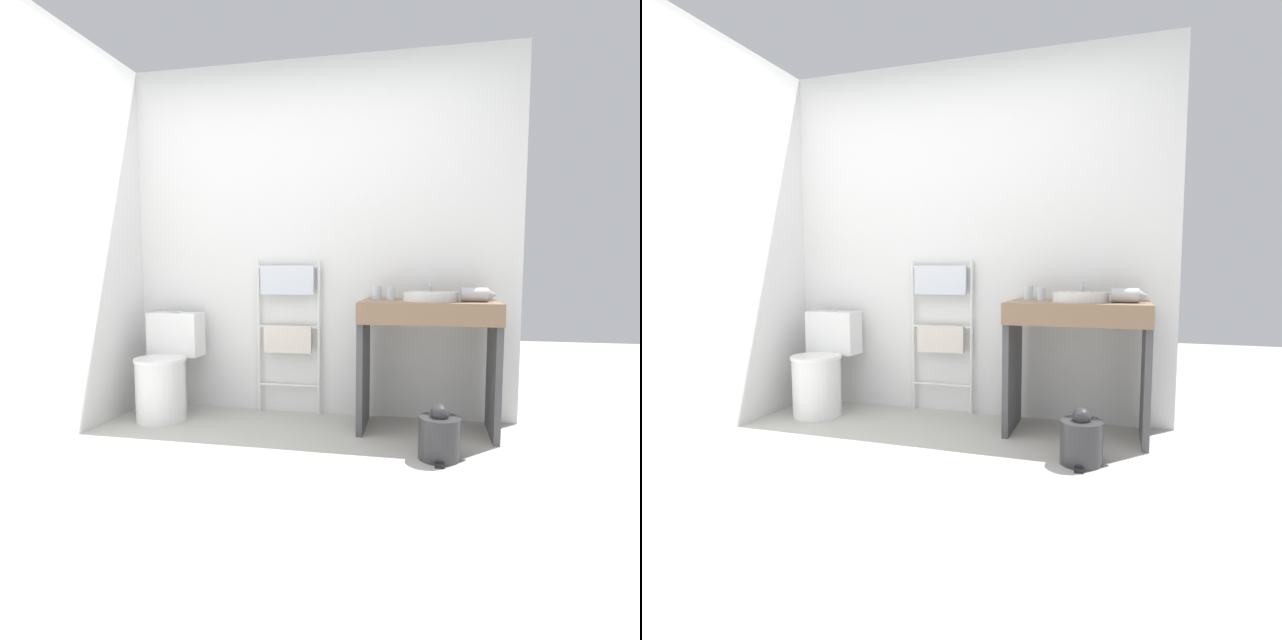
# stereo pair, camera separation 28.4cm
# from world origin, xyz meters

# --- Properties ---
(ground_plane) EXTENTS (12.00, 12.00, 0.00)m
(ground_plane) POSITION_xyz_m (0.00, 0.00, 0.00)
(ground_plane) COLOR #B2AFA8
(wall_back) EXTENTS (2.92, 0.12, 2.53)m
(wall_back) POSITION_xyz_m (0.00, 1.66, 1.27)
(wall_back) COLOR white
(wall_back) RESTS_ON ground_plane
(wall_side) EXTENTS (0.12, 2.36, 2.53)m
(wall_side) POSITION_xyz_m (-1.40, 0.80, 1.27)
(wall_side) COLOR white
(wall_side) RESTS_ON ground_plane
(toilet) EXTENTS (0.38, 0.51, 0.75)m
(toilet) POSITION_xyz_m (-0.99, 1.27, 0.33)
(toilet) COLOR white
(toilet) RESTS_ON ground_plane
(towel_radiator) EXTENTS (0.48, 0.06, 1.12)m
(towel_radiator) POSITION_xyz_m (-0.15, 1.55, 0.73)
(towel_radiator) COLOR white
(towel_radiator) RESTS_ON ground_plane
(vanity_counter) EXTENTS (0.87, 0.53, 0.86)m
(vanity_counter) POSITION_xyz_m (0.84, 1.31, 0.57)
(vanity_counter) COLOR #84664C
(vanity_counter) RESTS_ON ground_plane
(sink_basin) EXTENTS (0.35, 0.35, 0.06)m
(sink_basin) POSITION_xyz_m (0.86, 1.32, 0.89)
(sink_basin) COLOR white
(sink_basin) RESTS_ON vanity_counter
(faucet) EXTENTS (0.02, 0.10, 0.12)m
(faucet) POSITION_xyz_m (0.86, 1.51, 0.93)
(faucet) COLOR silver
(faucet) RESTS_ON vanity_counter
(cup_near_wall) EXTENTS (0.06, 0.06, 0.09)m
(cup_near_wall) POSITION_xyz_m (0.50, 1.48, 0.90)
(cup_near_wall) COLOR silver
(cup_near_wall) RESTS_ON vanity_counter
(cup_near_edge) EXTENTS (0.06, 0.06, 0.08)m
(cup_near_edge) POSITION_xyz_m (0.60, 1.42, 0.90)
(cup_near_edge) COLOR silver
(cup_near_edge) RESTS_ON vanity_counter
(hair_dryer) EXTENTS (0.21, 0.20, 0.09)m
(hair_dryer) POSITION_xyz_m (1.13, 1.29, 0.90)
(hair_dryer) COLOR #B7B7BC
(hair_dryer) RESTS_ON vanity_counter
(trash_bin) EXTENTS (0.23, 0.26, 0.31)m
(trash_bin) POSITION_xyz_m (0.91, 0.83, 0.13)
(trash_bin) COLOR #333335
(trash_bin) RESTS_ON ground_plane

